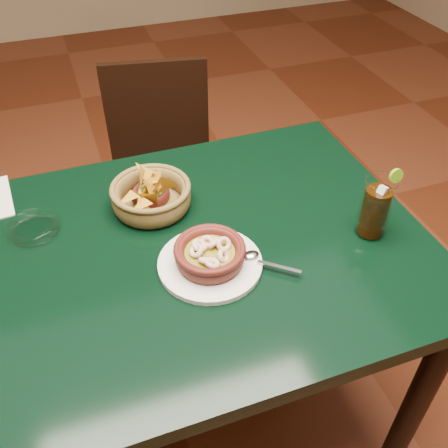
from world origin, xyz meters
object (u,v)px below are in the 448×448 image
object	(u,v)px
chip_basket	(151,196)
shrimp_plate	(210,256)
cola_drink	(375,208)
dining_table	(165,283)
dining_chair	(163,172)

from	to	relation	value
chip_basket	shrimp_plate	bearing A→B (deg)	-73.47
cola_drink	shrimp_plate	bearing A→B (deg)	176.57
shrimp_plate	cola_drink	distance (m)	0.38
dining_table	chip_basket	distance (m)	0.21
dining_chair	shrimp_plate	world-z (taller)	dining_chair
cola_drink	dining_table	bearing A→B (deg)	168.42
dining_table	shrimp_plate	world-z (taller)	shrimp_plate
dining_chair	shrimp_plate	bearing A→B (deg)	-95.35
dining_chair	cola_drink	bearing A→B (deg)	-68.98
chip_basket	cola_drink	world-z (taller)	cola_drink
dining_chair	shrimp_plate	xyz separation A→B (m)	(-0.07, -0.78, 0.32)
dining_table	shrimp_plate	size ratio (longest dim) A/B	4.25
cola_drink	chip_basket	bearing A→B (deg)	150.05
dining_table	shrimp_plate	xyz separation A→B (m)	(0.09, -0.07, 0.13)
dining_table	cola_drink	xyz separation A→B (m)	(0.47, -0.10, 0.17)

